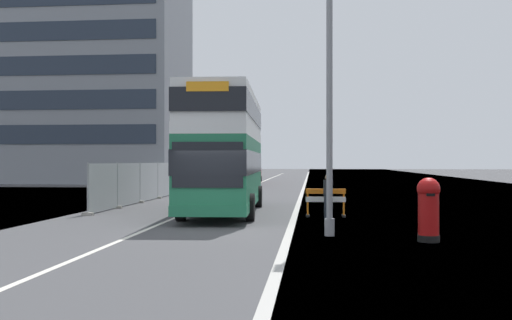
{
  "coord_description": "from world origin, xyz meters",
  "views": [
    {
      "loc": [
        3.17,
        -17.37,
        2.15
      ],
      "look_at": [
        1.02,
        4.38,
        2.2
      ],
      "focal_mm": 39.91,
      "sensor_mm": 36.0,
      "label": 1
    }
  ],
  "objects_px": {
    "red_pillar_postbox": "(429,206)",
    "car_receding_mid": "(243,174)",
    "lamppost_foreground": "(329,98)",
    "car_receding_far": "(251,172)",
    "pedestrian_at_kerb": "(328,196)",
    "double_decker_bus": "(225,150)",
    "car_oncoming_near": "(227,176)",
    "roadworks_barrier": "(326,199)"
  },
  "relations": [
    {
      "from": "lamppost_foreground",
      "to": "car_receding_far",
      "type": "bearing_deg",
      "value": 99.31
    },
    {
      "from": "red_pillar_postbox",
      "to": "car_oncoming_near",
      "type": "bearing_deg",
      "value": 109.4
    },
    {
      "from": "lamppost_foreground",
      "to": "roadworks_barrier",
      "type": "relative_size",
      "value": 5.48
    },
    {
      "from": "lamppost_foreground",
      "to": "red_pillar_postbox",
      "type": "xyz_separation_m",
      "value": [
        2.6,
        -0.93,
        -3.05
      ]
    },
    {
      "from": "car_oncoming_near",
      "to": "car_receding_mid",
      "type": "xyz_separation_m",
      "value": [
        0.34,
        6.84,
        -0.0
      ]
    },
    {
      "from": "lamppost_foreground",
      "to": "car_receding_far",
      "type": "distance_m",
      "value": 41.89
    },
    {
      "from": "double_decker_bus",
      "to": "roadworks_barrier",
      "type": "distance_m",
      "value": 4.76
    },
    {
      "from": "lamppost_foreground",
      "to": "pedestrian_at_kerb",
      "type": "relative_size",
      "value": 5.1
    },
    {
      "from": "car_receding_mid",
      "to": "car_receding_far",
      "type": "xyz_separation_m",
      "value": [
        -0.21,
        8.36,
        0.02
      ]
    },
    {
      "from": "roadworks_barrier",
      "to": "car_receding_far",
      "type": "relative_size",
      "value": 0.37
    },
    {
      "from": "double_decker_bus",
      "to": "car_receding_far",
      "type": "height_order",
      "value": "double_decker_bus"
    },
    {
      "from": "lamppost_foreground",
      "to": "car_oncoming_near",
      "type": "xyz_separation_m",
      "value": [
        -6.89,
        26.03,
        -2.98
      ]
    },
    {
      "from": "double_decker_bus",
      "to": "car_receding_far",
      "type": "relative_size",
      "value": 2.64
    },
    {
      "from": "red_pillar_postbox",
      "to": "pedestrian_at_kerb",
      "type": "relative_size",
      "value": 1.04
    },
    {
      "from": "double_decker_bus",
      "to": "red_pillar_postbox",
      "type": "xyz_separation_m",
      "value": [
        6.72,
        -7.92,
        -1.66
      ]
    },
    {
      "from": "double_decker_bus",
      "to": "car_receding_mid",
      "type": "height_order",
      "value": "double_decker_bus"
    },
    {
      "from": "lamppost_foreground",
      "to": "car_receding_mid",
      "type": "height_order",
      "value": "lamppost_foreground"
    },
    {
      "from": "roadworks_barrier",
      "to": "double_decker_bus",
      "type": "bearing_deg",
      "value": 162.03
    },
    {
      "from": "lamppost_foreground",
      "to": "car_oncoming_near",
      "type": "bearing_deg",
      "value": 104.83
    },
    {
      "from": "car_oncoming_near",
      "to": "pedestrian_at_kerb",
      "type": "distance_m",
      "value": 22.1
    },
    {
      "from": "car_oncoming_near",
      "to": "pedestrian_at_kerb",
      "type": "bearing_deg",
      "value": -71.59
    },
    {
      "from": "red_pillar_postbox",
      "to": "roadworks_barrier",
      "type": "relative_size",
      "value": 1.11
    },
    {
      "from": "roadworks_barrier",
      "to": "car_receding_mid",
      "type": "xyz_separation_m",
      "value": [
        -6.57,
        27.22,
        0.33
      ]
    },
    {
      "from": "roadworks_barrier",
      "to": "car_receding_mid",
      "type": "bearing_deg",
      "value": 103.58
    },
    {
      "from": "car_receding_far",
      "to": "pedestrian_at_kerb",
      "type": "distance_m",
      "value": 36.81
    },
    {
      "from": "car_oncoming_near",
      "to": "car_receding_mid",
      "type": "height_order",
      "value": "car_receding_mid"
    },
    {
      "from": "roadworks_barrier",
      "to": "car_oncoming_near",
      "type": "distance_m",
      "value": 21.53
    },
    {
      "from": "lamppost_foreground",
      "to": "pedestrian_at_kerb",
      "type": "xyz_separation_m",
      "value": [
        0.09,
        5.06,
        -3.16
      ]
    },
    {
      "from": "red_pillar_postbox",
      "to": "roadworks_barrier",
      "type": "xyz_separation_m",
      "value": [
        -2.58,
        6.58,
        -0.27
      ]
    },
    {
      "from": "lamppost_foreground",
      "to": "red_pillar_postbox",
      "type": "distance_m",
      "value": 4.12
    },
    {
      "from": "red_pillar_postbox",
      "to": "car_receding_far",
      "type": "relative_size",
      "value": 0.41
    },
    {
      "from": "double_decker_bus",
      "to": "lamppost_foreground",
      "type": "distance_m",
      "value": 8.23
    },
    {
      "from": "red_pillar_postbox",
      "to": "car_oncoming_near",
      "type": "relative_size",
      "value": 0.37
    },
    {
      "from": "red_pillar_postbox",
      "to": "car_receding_far",
      "type": "height_order",
      "value": "car_receding_far"
    },
    {
      "from": "car_oncoming_near",
      "to": "car_receding_far",
      "type": "xyz_separation_m",
      "value": [
        0.13,
        15.2,
        0.01
      ]
    },
    {
      "from": "car_receding_far",
      "to": "pedestrian_at_kerb",
      "type": "bearing_deg",
      "value": -79.28
    },
    {
      "from": "roadworks_barrier",
      "to": "car_oncoming_near",
      "type": "height_order",
      "value": "car_oncoming_near"
    },
    {
      "from": "red_pillar_postbox",
      "to": "car_receding_mid",
      "type": "xyz_separation_m",
      "value": [
        -9.15,
        33.8,
        0.06
      ]
    },
    {
      "from": "lamppost_foreground",
      "to": "pedestrian_at_kerb",
      "type": "height_order",
      "value": "lamppost_foreground"
    },
    {
      "from": "double_decker_bus",
      "to": "lamppost_foreground",
      "type": "relative_size",
      "value": 1.3
    },
    {
      "from": "double_decker_bus",
      "to": "car_oncoming_near",
      "type": "bearing_deg",
      "value": 98.3
    },
    {
      "from": "red_pillar_postbox",
      "to": "car_receding_mid",
      "type": "bearing_deg",
      "value": 105.15
    }
  ]
}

